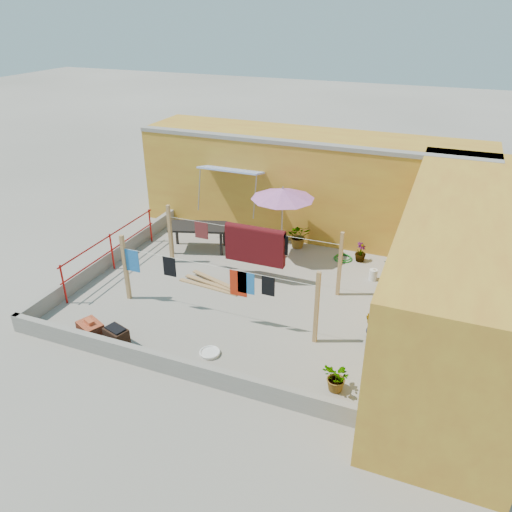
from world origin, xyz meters
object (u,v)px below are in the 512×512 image
brick_stack (91,330)px  white_basin (210,353)px  green_hose (343,258)px  plant_back_a (299,236)px  water_jug_b (380,309)px  water_jug_a (373,275)px  outdoor_table (198,228)px  brazier (117,337)px  patio_umbrella (283,194)px

brick_stack → white_basin: size_ratio=1.50×
green_hose → plant_back_a: size_ratio=0.72×
brick_stack → water_jug_b: 6.93m
white_basin → water_jug_a: bearing=59.6°
plant_back_a → green_hose: bearing=-11.2°
white_basin → water_jug_b: water_jug_b is taller
water_jug_a → water_jug_b: bearing=-73.9°
water_jug_a → green_hose: 1.40m
green_hose → outdoor_table: bearing=-166.8°
brick_stack → water_jug_a: bearing=43.0°
brazier → plant_back_a: size_ratio=0.79×
water_jug_b → patio_umbrella: bearing=148.1°
water_jug_a → water_jug_b: water_jug_a is taller
brazier → water_jug_a: bearing=46.9°
white_basin → green_hose: (1.68, 5.57, -0.00)m
green_hose → plant_back_a: bearing=168.8°
water_jug_a → plant_back_a: size_ratio=0.46×
outdoor_table → plant_back_a: (2.83, 1.32, -0.34)m
patio_umbrella → white_basin: bearing=-88.7°
brick_stack → plant_back_a: (2.96, 6.36, 0.17)m
brick_stack → plant_back_a: size_ratio=0.90×
brick_stack → white_basin: bearing=9.9°
patio_umbrella → brazier: bearing=-109.4°
brazier → water_jug_a: brazier is taller
brazier → white_basin: bearing=13.2°
green_hose → brazier: bearing=-121.8°
brazier → brick_stack: bearing=180.0°
patio_umbrella → brick_stack: (-2.67, -5.55, -1.78)m
patio_umbrella → plant_back_a: bearing=70.1°
water_jug_b → green_hose: 2.99m
patio_umbrella → outdoor_table: size_ratio=1.17×
outdoor_table → water_jug_a: size_ratio=5.31×
brick_stack → green_hose: size_ratio=1.24×
brazier → water_jug_b: brazier is taller
white_basin → green_hose: green_hose is taller
water_jug_a → patio_umbrella: bearing=171.6°
white_basin → plant_back_a: size_ratio=0.60×
water_jug_a → green_hose: water_jug_a is taller
outdoor_table → water_jug_a: 5.41m
water_jug_a → white_basin: bearing=-120.4°
water_jug_b → brazier: bearing=-146.5°
white_basin → brick_stack: bearing=-170.1°
brick_stack → water_jug_b: bearing=30.3°
brazier → water_jug_b: (5.27, 3.49, -0.09)m
outdoor_table → water_jug_b: size_ratio=6.07×
green_hose → plant_back_a: (-1.50, 0.30, 0.35)m
water_jug_a → plant_back_a: bearing=154.4°
white_basin → outdoor_table: bearing=120.2°
brick_stack → brazier: 0.71m
patio_umbrella → white_basin: size_ratio=4.79×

